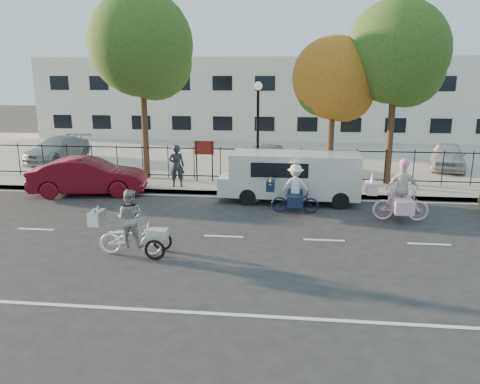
# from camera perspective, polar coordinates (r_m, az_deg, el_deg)

# --- Properties ---
(ground) EXTENTS (120.00, 120.00, 0.00)m
(ground) POSITION_cam_1_polar(r_m,az_deg,el_deg) (14.19, -2.01, -5.44)
(ground) COLOR #333334
(road_markings) EXTENTS (60.00, 9.52, 0.01)m
(road_markings) POSITION_cam_1_polar(r_m,az_deg,el_deg) (14.19, -2.01, -5.42)
(road_markings) COLOR silver
(road_markings) RESTS_ON ground
(curb) EXTENTS (60.00, 0.10, 0.15)m
(curb) POSITION_cam_1_polar(r_m,az_deg,el_deg) (18.97, 0.21, -0.17)
(curb) COLOR #A8A399
(curb) RESTS_ON ground
(sidewalk) EXTENTS (60.00, 2.20, 0.15)m
(sidewalk) POSITION_cam_1_polar(r_m,az_deg,el_deg) (19.99, 0.54, 0.56)
(sidewalk) COLOR #A8A399
(sidewalk) RESTS_ON ground
(parking_lot) EXTENTS (60.00, 15.60, 0.15)m
(parking_lot) POSITION_cam_1_polar(r_m,az_deg,el_deg) (28.69, 2.37, 4.68)
(parking_lot) COLOR #A8A399
(parking_lot) RESTS_ON ground
(iron_fence) EXTENTS (58.00, 0.06, 1.50)m
(iron_fence) POSITION_cam_1_polar(r_m,az_deg,el_deg) (20.89, 0.85, 3.46)
(iron_fence) COLOR black
(iron_fence) RESTS_ON sidewalk
(building) EXTENTS (34.00, 10.00, 6.00)m
(building) POSITION_cam_1_polar(r_m,az_deg,el_deg) (38.33, 3.51, 11.41)
(building) COLOR silver
(building) RESTS_ON ground
(lamppost) EXTENTS (0.36, 0.36, 4.33)m
(lamppost) POSITION_cam_1_polar(r_m,az_deg,el_deg) (20.16, 2.20, 9.41)
(lamppost) COLOR black
(lamppost) RESTS_ON sidewalk
(street_sign) EXTENTS (0.85, 0.06, 1.80)m
(street_sign) POSITION_cam_1_polar(r_m,az_deg,el_deg) (20.67, -4.38, 4.76)
(street_sign) COLOR black
(street_sign) RESTS_ON sidewalk
(zebra_trike) EXTENTS (2.11, 0.80, 1.82)m
(zebra_trike) POSITION_cam_1_polar(r_m,az_deg,el_deg) (12.94, -13.20, -4.49)
(zebra_trike) COLOR white
(zebra_trike) RESTS_ON ground
(unicorn_bike) EXTENTS (2.08, 1.44, 2.11)m
(unicorn_bike) POSITION_cam_1_polar(r_m,az_deg,el_deg) (16.37, 18.95, -0.71)
(unicorn_bike) COLOR #E7B0C5
(unicorn_bike) RESTS_ON ground
(bull_bike) EXTENTS (1.85, 1.26, 1.74)m
(bull_bike) POSITION_cam_1_polar(r_m,az_deg,el_deg) (16.53, 6.65, -0.20)
(bull_bike) COLOR #101837
(bull_bike) RESTS_ON ground
(white_van) EXTENTS (5.34, 1.97, 1.88)m
(white_van) POSITION_cam_1_polar(r_m,az_deg,el_deg) (17.95, 6.38, 2.07)
(white_van) COLOR silver
(white_van) RESTS_ON ground
(red_sedan) EXTENTS (4.77, 2.39, 1.50)m
(red_sedan) POSITION_cam_1_polar(r_m,az_deg,el_deg) (19.94, -17.99, 1.82)
(red_sedan) COLOR #5D0A17
(red_sedan) RESTS_ON ground
(pedestrian) EXTENTS (0.73, 0.55, 1.79)m
(pedestrian) POSITION_cam_1_polar(r_m,az_deg,el_deg) (19.84, -7.73, 3.19)
(pedestrian) COLOR black
(pedestrian) RESTS_ON sidewalk
(lot_car_a) EXTENTS (2.46, 4.67, 1.29)m
(lot_car_a) POSITION_cam_1_polar(r_m,az_deg,el_deg) (27.71, -21.34, 4.90)
(lot_car_a) COLOR #93969A
(lot_car_a) RESTS_ON parking_lot
(lot_car_c) EXTENTS (1.97, 3.72, 1.16)m
(lot_car_c) POSITION_cam_1_polar(r_m,az_deg,el_deg) (23.60, 3.02, 4.25)
(lot_car_c) COLOR #4C5054
(lot_car_c) RESTS_ON parking_lot
(lot_car_d) EXTENTS (2.41, 4.10, 1.31)m
(lot_car_d) POSITION_cam_1_polar(r_m,az_deg,el_deg) (25.62, 23.98, 4.00)
(lot_car_d) COLOR #AFB3B7
(lot_car_d) RESTS_ON parking_lot
(tree_west) EXTENTS (4.54, 4.54, 8.33)m
(tree_west) POSITION_cam_1_polar(r_m,az_deg,el_deg) (21.62, -11.55, 16.68)
(tree_west) COLOR #442D1D
(tree_west) RESTS_ON ground
(tree_mid) EXTENTS (3.51, 3.48, 6.38)m
(tree_mid) POSITION_cam_1_polar(r_m,az_deg,el_deg) (20.67, 11.69, 13.00)
(tree_mid) COLOR #442D1D
(tree_mid) RESTS_ON ground
(tree_east) EXTENTS (4.25, 4.25, 7.80)m
(tree_east) POSITION_cam_1_polar(r_m,az_deg,el_deg) (21.05, 18.86, 15.29)
(tree_east) COLOR #442D1D
(tree_east) RESTS_ON ground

